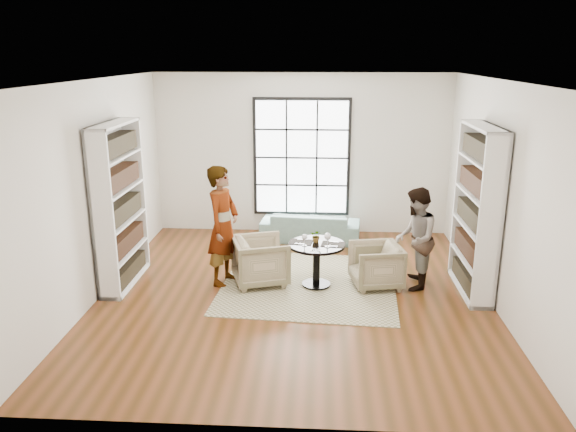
# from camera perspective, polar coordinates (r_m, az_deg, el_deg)

# --- Properties ---
(ground) EXTENTS (6.00, 6.00, 0.00)m
(ground) POSITION_cam_1_polar(r_m,az_deg,el_deg) (8.16, 0.58, -7.92)
(ground) COLOR brown
(room_shell) EXTENTS (6.00, 6.01, 6.00)m
(room_shell) POSITION_cam_1_polar(r_m,az_deg,el_deg) (8.25, 0.79, 1.63)
(room_shell) COLOR silver
(room_shell) RESTS_ON ground
(rug) EXTENTS (2.72, 2.72, 0.01)m
(rug) POSITION_cam_1_polar(r_m,az_deg,el_deg) (8.50, 2.15, -6.86)
(rug) COLOR #B9AF8B
(rug) RESTS_ON ground
(pedestal_table) EXTENTS (0.83, 0.83, 0.66)m
(pedestal_table) POSITION_cam_1_polar(r_m,az_deg,el_deg) (8.26, 2.92, -4.00)
(pedestal_table) COLOR black
(pedestal_table) RESTS_ON ground
(sofa) EXTENTS (1.85, 0.87, 0.52)m
(sofa) POSITION_cam_1_polar(r_m,az_deg,el_deg) (10.35, 2.28, -1.04)
(sofa) COLOR slate
(sofa) RESTS_ON ground
(armchair_left) EXTENTS (0.97, 0.96, 0.71)m
(armchair_left) POSITION_cam_1_polar(r_m,az_deg,el_deg) (8.40, -2.79, -4.57)
(armchair_left) COLOR gray
(armchair_left) RESTS_ON ground
(armchair_right) EXTENTS (0.83, 0.81, 0.65)m
(armchair_right) POSITION_cam_1_polar(r_m,az_deg,el_deg) (8.40, 8.91, -4.99)
(armchair_right) COLOR tan
(armchair_right) RESTS_ON ground
(person_left) EXTENTS (0.60, 0.75, 1.79)m
(person_left) POSITION_cam_1_polar(r_m,az_deg,el_deg) (8.30, -6.62, -0.98)
(person_left) COLOR gray
(person_left) RESTS_ON ground
(person_right) EXTENTS (0.68, 0.81, 1.50)m
(person_right) POSITION_cam_1_polar(r_m,az_deg,el_deg) (8.33, 12.81, -2.27)
(person_right) COLOR gray
(person_right) RESTS_ON ground
(placemat_left) EXTENTS (0.37, 0.31, 0.01)m
(placemat_left) POSITION_cam_1_polar(r_m,az_deg,el_deg) (8.25, 1.32, -2.65)
(placemat_left) COLOR #292623
(placemat_left) RESTS_ON pedestal_table
(placemat_right) EXTENTS (0.37, 0.31, 0.01)m
(placemat_right) POSITION_cam_1_polar(r_m,az_deg,el_deg) (8.17, 4.62, -2.88)
(placemat_right) COLOR #292623
(placemat_right) RESTS_ON pedestal_table
(cutlery_left) EXTENTS (0.17, 0.24, 0.01)m
(cutlery_left) POSITION_cam_1_polar(r_m,az_deg,el_deg) (8.24, 1.32, -2.61)
(cutlery_left) COLOR silver
(cutlery_left) RESTS_ON placemat_left
(cutlery_right) EXTENTS (0.17, 0.24, 0.01)m
(cutlery_right) POSITION_cam_1_polar(r_m,az_deg,el_deg) (8.17, 4.62, -2.83)
(cutlery_right) COLOR silver
(cutlery_right) RESTS_ON placemat_right
(wine_glass_left) EXTENTS (0.08, 0.08, 0.18)m
(wine_glass_left) POSITION_cam_1_polar(r_m,az_deg,el_deg) (8.05, 1.69, -2.19)
(wine_glass_left) COLOR silver
(wine_glass_left) RESTS_ON pedestal_table
(wine_glass_right) EXTENTS (0.10, 0.10, 0.21)m
(wine_glass_right) POSITION_cam_1_polar(r_m,az_deg,el_deg) (8.01, 4.04, -2.13)
(wine_glass_right) COLOR silver
(wine_glass_right) RESTS_ON pedestal_table
(flower_centerpiece) EXTENTS (0.21, 0.20, 0.19)m
(flower_centerpiece) POSITION_cam_1_polar(r_m,az_deg,el_deg) (8.23, 2.91, -2.03)
(flower_centerpiece) COLOR gray
(flower_centerpiece) RESTS_ON pedestal_table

